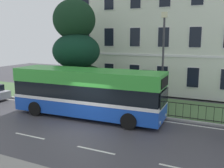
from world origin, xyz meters
TOP-DOWN VIEW (x-y plane):
  - ground_plane at (0.00, 0.96)m, footprint 60.00×56.00m
  - georgian_townhouse at (0.76, 14.94)m, footprint 15.65×10.02m
  - iron_verge_railing at (0.76, 4.40)m, footprint 16.40×0.04m
  - evergreen_tree at (-4.40, 6.47)m, footprint 5.54×5.54m
  - single_decker_bus at (-0.95, 2.43)m, footprint 10.12×2.98m
  - street_lamp_post at (3.22, 5.34)m, footprint 0.36×0.24m
  - litter_bin at (-3.44, 4.82)m, footprint 0.51×0.51m

SIDE VIEW (x-z plane):
  - ground_plane at x=0.00m, z-range -0.11..0.07m
  - iron_verge_railing at x=0.76m, z-range 0.14..1.11m
  - litter_bin at x=-3.44m, z-range 0.12..1.19m
  - single_decker_bus at x=-0.95m, z-range 0.08..3.21m
  - evergreen_tree at x=-4.40m, z-range -0.71..7.42m
  - street_lamp_post at x=3.22m, z-range 0.61..7.27m
  - georgian_townhouse at x=0.76m, z-range 0.15..13.00m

